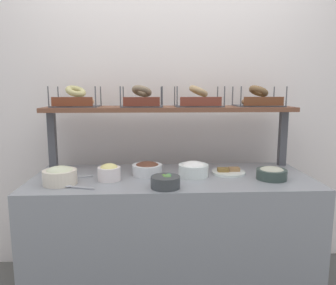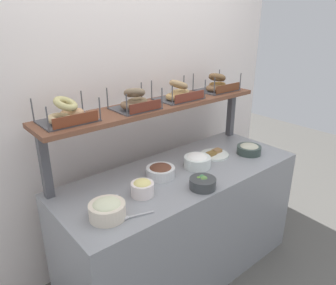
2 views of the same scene
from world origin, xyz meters
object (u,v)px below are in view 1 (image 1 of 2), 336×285
object	(u,v)px
serving_spoon_near_plate	(75,187)
bowl_veggie_mix	(166,182)
bowl_tuna_salad	(272,173)
bagel_basket_plain	(76,100)
serving_plate_white	(229,172)
bagel_basket_sesame	(198,100)
bagel_basket_cinnamon_raisin	(258,100)
bowl_potato_salad	(60,175)
bowl_egg_salad	(109,172)
bagel_basket_poppy	(142,100)
serving_spoon_by_edge	(73,177)
bowl_chocolate_spread	(147,168)
bowl_cream_cheese	(193,169)

from	to	relation	value
serving_spoon_near_plate	bowl_veggie_mix	bearing A→B (deg)	-2.11
bowl_tuna_salad	bagel_basket_plain	bearing A→B (deg)	163.03
bowl_tuna_salad	serving_plate_white	xyz separation A→B (m)	(-0.23, 0.15, -0.03)
bagel_basket_sesame	bagel_basket_cinnamon_raisin	world-z (taller)	same
bowl_potato_salad	bagel_basket_cinnamon_raisin	xyz separation A→B (m)	(1.30, 0.43, 0.42)
bowl_egg_salad	bagel_basket_poppy	distance (m)	0.58
bowl_egg_salad	bagel_basket_poppy	bearing A→B (deg)	59.77
bowl_potato_salad	bowl_veggie_mix	xyz separation A→B (m)	(0.62, -0.10, -0.02)
bowl_veggie_mix	bagel_basket_poppy	xyz separation A→B (m)	(-0.14, 0.50, 0.44)
bowl_tuna_salad	bowl_potato_salad	bearing A→B (deg)	-178.15
bowl_veggie_mix	serving_spoon_by_edge	xyz separation A→B (m)	(-0.57, 0.22, -0.03)
serving_plate_white	serving_spoon_by_edge	xyz separation A→B (m)	(-1.00, -0.07, -0.00)
bowl_tuna_salad	bagel_basket_sesame	size ratio (longest dim) A/B	0.57
bowl_chocolate_spread	bagel_basket_cinnamon_raisin	bearing A→B (deg)	17.15
bowl_chocolate_spread	bowl_potato_salad	bearing A→B (deg)	-160.41
serving_plate_white	bagel_basket_plain	xyz separation A→B (m)	(-1.03, 0.24, 0.47)
serving_spoon_by_edge	bagel_basket_plain	world-z (taller)	bagel_basket_plain
serving_plate_white	bowl_potato_salad	bearing A→B (deg)	-169.83
bagel_basket_poppy	bowl_egg_salad	bearing A→B (deg)	-120.23
bowl_veggie_mix	bagel_basket_poppy	world-z (taller)	bagel_basket_poppy
bagel_basket_plain	bagel_basket_cinnamon_raisin	bearing A→B (deg)	-0.09
bowl_potato_salad	serving_spoon_near_plate	distance (m)	0.14
bagel_basket_poppy	bowl_potato_salad	bearing A→B (deg)	-139.75
bagel_basket_poppy	bagel_basket_plain	bearing A→B (deg)	176.55
serving_spoon_near_plate	bowl_chocolate_spread	bearing A→B (deg)	33.22
serving_spoon_by_edge	bagel_basket_cinnamon_raisin	world-z (taller)	bagel_basket_cinnamon_raisin
serving_plate_white	bowl_veggie_mix	bearing A→B (deg)	-145.85
bowl_egg_salad	bowl_potato_salad	xyz separation A→B (m)	(-0.28, -0.07, 0.00)
serving_plate_white	bagel_basket_sesame	world-z (taller)	bagel_basket_sesame
bowl_veggie_mix	bagel_basket_cinnamon_raisin	size ratio (longest dim) A/B	0.52
bowl_tuna_salad	bowl_veggie_mix	world-z (taller)	bowl_veggie_mix
bowl_cream_cheese	bagel_basket_poppy	size ratio (longest dim) A/B	0.67
bagel_basket_sesame	bowl_egg_salad	bearing A→B (deg)	-149.72
bowl_veggie_mix	serving_spoon_near_plate	xyz separation A→B (m)	(-0.51, 0.02, -0.03)
bowl_veggie_mix	bowl_cream_cheese	bearing A→B (deg)	51.54
bowl_veggie_mix	bowl_tuna_salad	bearing A→B (deg)	12.34
bowl_veggie_mix	bagel_basket_cinnamon_raisin	distance (m)	0.97
bowl_veggie_mix	bagel_basket_sesame	xyz separation A→B (m)	(0.25, 0.52, 0.44)
bowl_chocolate_spread	bowl_veggie_mix	world-z (taller)	bowl_chocolate_spread
serving_spoon_near_plate	bagel_basket_sesame	distance (m)	1.03
bagel_basket_plain	bagel_basket_sesame	bearing A→B (deg)	-1.08
bowl_tuna_salad	serving_spoon_by_edge	xyz separation A→B (m)	(-1.23, 0.08, -0.03)
bowl_cream_cheese	bagel_basket_sesame	distance (m)	0.52
bagel_basket_sesame	serving_plate_white	bearing A→B (deg)	-51.57
bagel_basket_poppy	bagel_basket_cinnamon_raisin	size ratio (longest dim) A/B	0.88
bagel_basket_sesame	bagel_basket_plain	bearing A→B (deg)	178.92
bowl_veggie_mix	serving_spoon_by_edge	bearing A→B (deg)	158.79
bowl_cream_cheese	bowl_potato_salad	bearing A→B (deg)	-170.64
bowl_tuna_salad	serving_spoon_near_plate	distance (m)	1.18
serving_spoon_near_plate	serving_spoon_by_edge	bearing A→B (deg)	105.09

